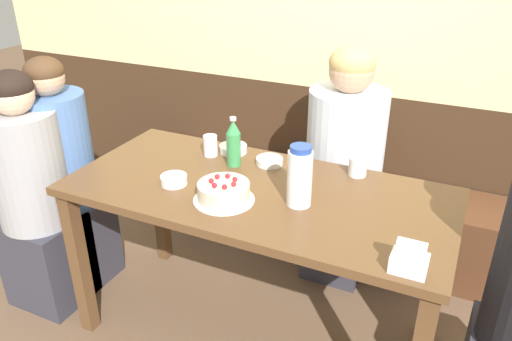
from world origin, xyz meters
TOP-DOWN VIEW (x-y plane):
  - ground_plane at (0.00, 0.00)m, footprint 12.00×12.00m
  - back_wall at (0.00, 1.05)m, footprint 4.80×0.04m
  - bench_seat at (0.00, 0.83)m, footprint 1.93×0.38m
  - dining_table at (0.00, 0.00)m, footprint 1.54×0.71m
  - birthday_cake at (-0.07, -0.14)m, footprint 0.23×0.23m
  - water_pitcher at (0.19, -0.05)m, footprint 0.09×0.09m
  - soju_bottle at (-0.18, 0.15)m, footprint 0.06×0.06m
  - napkin_holder at (0.64, -0.29)m, footprint 0.11×0.08m
  - bowl_soup_white at (-0.05, 0.22)m, footprint 0.12×0.12m
  - bowl_rice_small at (-0.25, 0.27)m, footprint 0.13×0.13m
  - bowl_side_dish at (-0.32, -0.11)m, footprint 0.11×0.11m
  - glass_water_tall at (0.33, 0.28)m, footprint 0.08×0.08m
  - glass_tumbler_short at (-0.33, 0.20)m, footprint 0.06×0.06m
  - person_teal_shirt at (-1.03, -0.03)m, footprint 0.34×0.31m
  - person_grey_tee at (0.19, 0.62)m, footprint 0.38×0.38m
  - person_dark_striped at (-1.03, -0.21)m, footprint 0.34×0.33m

SIDE VIEW (x-z plane):
  - ground_plane at x=0.00m, z-range 0.00..0.00m
  - bench_seat at x=0.00m, z-range 0.00..0.43m
  - person_teal_shirt at x=-1.03m, z-range -0.04..1.14m
  - person_dark_striped at x=-1.03m, z-range -0.03..1.14m
  - person_grey_tee at x=0.19m, z-range 0.00..1.22m
  - dining_table at x=0.00m, z-range 0.28..1.03m
  - bowl_soup_white at x=-0.05m, z-range 0.75..0.78m
  - bowl_rice_small at x=-0.25m, z-range 0.75..0.79m
  - bowl_side_dish at x=-0.32m, z-range 0.75..0.79m
  - birthday_cake at x=-0.07m, z-range 0.74..0.84m
  - napkin_holder at x=0.64m, z-range 0.74..0.84m
  - glass_water_tall at x=0.33m, z-range 0.75..0.83m
  - glass_tumbler_short at x=-0.33m, z-range 0.75..0.85m
  - soju_bottle at x=-0.18m, z-range 0.75..0.97m
  - water_pitcher at x=0.19m, z-range 0.75..0.99m
  - back_wall at x=0.00m, z-range 0.00..2.50m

